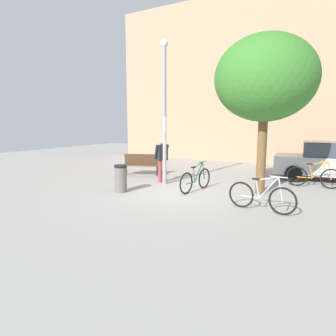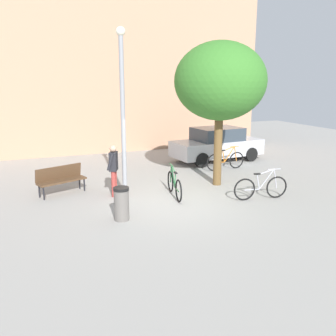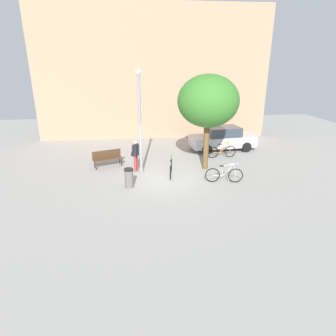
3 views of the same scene
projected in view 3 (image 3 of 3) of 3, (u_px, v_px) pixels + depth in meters
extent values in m
plane|color=gray|center=(166.00, 178.00, 14.33)|extent=(36.00, 36.00, 0.00)
cube|color=tan|center=(153.00, 74.00, 21.54)|extent=(17.12, 2.00, 9.44)
cylinder|color=gray|center=(140.00, 126.00, 14.28)|extent=(0.14, 0.14, 4.92)
sphere|color=#F2EACC|center=(138.00, 72.00, 13.41)|extent=(0.28, 0.28, 0.28)
cylinder|color=#9E3833|center=(135.00, 164.00, 15.13)|extent=(0.14, 0.14, 0.85)
cylinder|color=#9E3833|center=(137.00, 163.00, 15.30)|extent=(0.14, 0.14, 0.85)
cube|color=#232328|center=(136.00, 150.00, 14.97)|extent=(0.37, 0.46, 0.60)
sphere|color=tan|center=(135.00, 143.00, 14.83)|extent=(0.22, 0.22, 0.22)
cylinder|color=#232328|center=(133.00, 151.00, 14.75)|extent=(0.25, 0.18, 0.55)
cylinder|color=#232328|center=(137.00, 148.00, 15.20)|extent=(0.25, 0.18, 0.55)
cube|color=#513823|center=(108.00, 159.00, 15.81)|extent=(1.65, 0.98, 0.06)
cube|color=#513823|center=(107.00, 154.00, 15.89)|extent=(1.54, 0.69, 0.44)
cylinder|color=black|center=(122.00, 162.00, 16.07)|extent=(0.05, 0.05, 0.42)
cylinder|color=black|center=(96.00, 166.00, 15.45)|extent=(0.05, 0.05, 0.42)
cylinder|color=black|center=(120.00, 161.00, 16.34)|extent=(0.05, 0.05, 0.42)
cylinder|color=black|center=(94.00, 164.00, 15.72)|extent=(0.05, 0.05, 0.42)
cylinder|color=brown|center=(206.00, 146.00, 15.24)|extent=(0.29, 0.29, 2.54)
ellipsoid|color=#377629|center=(208.00, 101.00, 14.44)|extent=(3.12, 3.12, 2.65)
torus|color=black|center=(230.00, 151.00, 17.53)|extent=(0.71, 0.08, 0.71)
torus|color=black|center=(213.00, 152.00, 17.38)|extent=(0.71, 0.08, 0.71)
cylinder|color=orange|center=(225.00, 147.00, 17.38)|extent=(0.50, 0.06, 0.64)
cylinder|color=orange|center=(224.00, 144.00, 17.30)|extent=(0.58, 0.06, 0.18)
cylinder|color=orange|center=(220.00, 149.00, 17.37)|extent=(0.14, 0.04, 0.48)
cylinder|color=orange|center=(217.00, 152.00, 17.42)|extent=(0.50, 0.06, 0.04)
cylinder|color=orange|center=(229.00, 147.00, 17.43)|extent=(0.17, 0.04, 0.63)
cube|color=black|center=(220.00, 144.00, 17.27)|extent=(0.20, 0.09, 0.04)
cylinder|color=orange|center=(229.00, 142.00, 17.31)|extent=(0.44, 0.05, 0.03)
torus|color=black|center=(236.00, 176.00, 13.72)|extent=(0.71, 0.16, 0.71)
torus|color=black|center=(212.00, 175.00, 13.77)|extent=(0.71, 0.16, 0.71)
cylinder|color=#ADADB7|center=(228.00, 170.00, 13.64)|extent=(0.50, 0.11, 0.64)
cylinder|color=#ADADB7|center=(228.00, 165.00, 13.56)|extent=(0.58, 0.12, 0.18)
cylinder|color=#ADADB7|center=(222.00, 171.00, 13.68)|extent=(0.14, 0.06, 0.48)
cylinder|color=#ADADB7|center=(218.00, 176.00, 13.77)|extent=(0.50, 0.11, 0.04)
cylinder|color=#ADADB7|center=(235.00, 170.00, 13.63)|extent=(0.17, 0.06, 0.63)
cube|color=black|center=(221.00, 166.00, 13.59)|extent=(0.21, 0.11, 0.04)
cylinder|color=#ADADB7|center=(234.00, 164.00, 13.53)|extent=(0.44, 0.10, 0.03)
torus|color=black|center=(171.00, 165.00, 15.20)|extent=(0.16, 0.71, 0.71)
torus|color=black|center=(170.00, 172.00, 14.16)|extent=(0.16, 0.71, 0.71)
cylinder|color=#338447|center=(171.00, 162.00, 14.76)|extent=(0.11, 0.50, 0.64)
cylinder|color=#338447|center=(171.00, 158.00, 14.63)|extent=(0.13, 0.58, 0.18)
cylinder|color=#338447|center=(171.00, 165.00, 14.51)|extent=(0.06, 0.14, 0.48)
cylinder|color=#338447|center=(171.00, 171.00, 14.41)|extent=(0.11, 0.50, 0.04)
cylinder|color=#338447|center=(171.00, 160.00, 15.04)|extent=(0.06, 0.17, 0.63)
cube|color=black|center=(171.00, 160.00, 14.38)|extent=(0.11, 0.21, 0.04)
cylinder|color=#338447|center=(171.00, 155.00, 14.87)|extent=(0.10, 0.44, 0.03)
cube|color=#B7B7BC|center=(222.00, 141.00, 18.97)|extent=(4.35, 2.12, 0.70)
cube|color=#333D47|center=(223.00, 131.00, 18.75)|extent=(2.25, 1.77, 0.60)
cylinder|color=black|center=(236.00, 141.00, 20.07)|extent=(0.66, 0.28, 0.64)
cylinder|color=black|center=(246.00, 147.00, 18.60)|extent=(0.66, 0.28, 0.64)
cylinder|color=black|center=(199.00, 143.00, 19.54)|extent=(0.66, 0.28, 0.64)
cylinder|color=black|center=(207.00, 150.00, 18.07)|extent=(0.66, 0.28, 0.64)
cylinder|color=#66605B|center=(129.00, 179.00, 13.18)|extent=(0.40, 0.40, 0.83)
cylinder|color=black|center=(129.00, 169.00, 13.02)|extent=(0.42, 0.42, 0.08)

